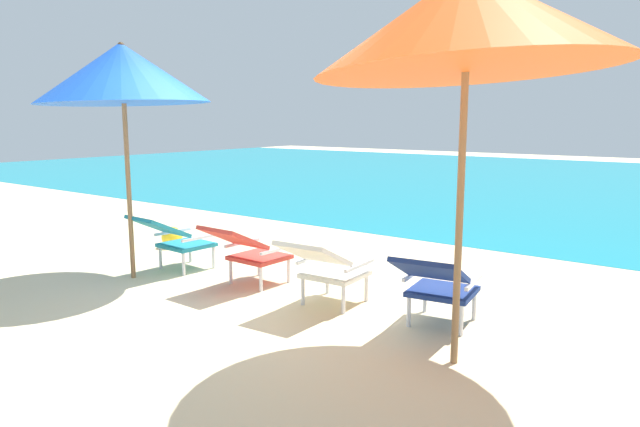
{
  "coord_description": "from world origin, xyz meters",
  "views": [
    {
      "loc": [
        3.51,
        -4.22,
        1.72
      ],
      "look_at": [
        0.0,
        0.45,
        0.75
      ],
      "focal_mm": 32.31,
      "sensor_mm": 36.0,
      "label": 1
    }
  ],
  "objects_px": {
    "beach_umbrella_right": "(468,21)",
    "beach_ball": "(172,237)",
    "lounge_chair_near_left": "(247,249)",
    "lounge_chair_near_right": "(325,265)",
    "lounge_chair_far_right": "(437,282)",
    "lounge_chair_far_left": "(173,237)",
    "beach_umbrella_left": "(122,73)"
  },
  "relations": [
    {
      "from": "lounge_chair_near_right",
      "to": "beach_umbrella_left",
      "type": "relative_size",
      "value": 0.36
    },
    {
      "from": "lounge_chair_far_left",
      "to": "beach_umbrella_right",
      "type": "distance_m",
      "value": 4.08
    },
    {
      "from": "beach_ball",
      "to": "beach_umbrella_right",
      "type": "bearing_deg",
      "value": -14.7
    },
    {
      "from": "beach_umbrella_right",
      "to": "beach_ball",
      "type": "bearing_deg",
      "value": 165.3
    },
    {
      "from": "lounge_chair_far_right",
      "to": "beach_umbrella_right",
      "type": "bearing_deg",
      "value": -52.86
    },
    {
      "from": "lounge_chair_near_left",
      "to": "beach_umbrella_left",
      "type": "xyz_separation_m",
      "value": [
        -1.25,
        -0.5,
        1.77
      ]
    },
    {
      "from": "lounge_chair_near_right",
      "to": "beach_umbrella_right",
      "type": "distance_m",
      "value": 2.45
    },
    {
      "from": "lounge_chair_near_left",
      "to": "beach_ball",
      "type": "relative_size",
      "value": 3.17
    },
    {
      "from": "lounge_chair_far_left",
      "to": "lounge_chair_far_right",
      "type": "height_order",
      "value": "same"
    },
    {
      "from": "beach_umbrella_left",
      "to": "beach_ball",
      "type": "relative_size",
      "value": 8.97
    },
    {
      "from": "lounge_chair_far_right",
      "to": "beach_umbrella_right",
      "type": "xyz_separation_m",
      "value": [
        0.39,
        -0.52,
        1.94
      ]
    },
    {
      "from": "lounge_chair_far_right",
      "to": "beach_umbrella_left",
      "type": "xyz_separation_m",
      "value": [
        -3.33,
        -0.54,
        1.77
      ]
    },
    {
      "from": "lounge_chair_far_left",
      "to": "beach_umbrella_left",
      "type": "xyz_separation_m",
      "value": [
        -0.16,
        -0.44,
        1.77
      ]
    },
    {
      "from": "beach_umbrella_right",
      "to": "lounge_chair_near_right",
      "type": "bearing_deg",
      "value": 164.11
    },
    {
      "from": "lounge_chair_far_right",
      "to": "beach_ball",
      "type": "relative_size",
      "value": 3.36
    },
    {
      "from": "lounge_chair_near_left",
      "to": "beach_umbrella_right",
      "type": "bearing_deg",
      "value": -10.92
    },
    {
      "from": "lounge_chair_near_right",
      "to": "beach_ball",
      "type": "bearing_deg",
      "value": 165.85
    },
    {
      "from": "lounge_chair_near_right",
      "to": "lounge_chair_near_left",
      "type": "bearing_deg",
      "value": 176.31
    },
    {
      "from": "lounge_chair_near_left",
      "to": "lounge_chair_near_right",
      "type": "relative_size",
      "value": 0.98
    },
    {
      "from": "lounge_chair_far_left",
      "to": "beach_ball",
      "type": "xyz_separation_m",
      "value": [
        -1.02,
        0.79,
        -0.26
      ]
    },
    {
      "from": "lounge_chair_near_right",
      "to": "beach_ball",
      "type": "height_order",
      "value": "lounge_chair_near_right"
    },
    {
      "from": "lounge_chair_far_left",
      "to": "lounge_chair_near_left",
      "type": "height_order",
      "value": "same"
    },
    {
      "from": "lounge_chair_far_left",
      "to": "beach_ball",
      "type": "height_order",
      "value": "lounge_chair_far_left"
    },
    {
      "from": "lounge_chair_near_right",
      "to": "beach_umbrella_right",
      "type": "bearing_deg",
      "value": -15.89
    },
    {
      "from": "lounge_chair_near_right",
      "to": "beach_umbrella_left",
      "type": "height_order",
      "value": "beach_umbrella_left"
    },
    {
      "from": "lounge_chair_near_right",
      "to": "lounge_chair_far_right",
      "type": "bearing_deg",
      "value": 5.86
    },
    {
      "from": "lounge_chair_far_left",
      "to": "lounge_chair_near_left",
      "type": "relative_size",
      "value": 1.02
    },
    {
      "from": "lounge_chair_far_left",
      "to": "beach_umbrella_left",
      "type": "height_order",
      "value": "beach_umbrella_left"
    },
    {
      "from": "lounge_chair_far_right",
      "to": "beach_ball",
      "type": "height_order",
      "value": "lounge_chair_far_right"
    },
    {
      "from": "lounge_chair_far_left",
      "to": "beach_umbrella_right",
      "type": "xyz_separation_m",
      "value": [
        3.57,
        -0.41,
        1.94
      ]
    },
    {
      "from": "lounge_chair_far_left",
      "to": "lounge_chair_near_right",
      "type": "height_order",
      "value": "same"
    },
    {
      "from": "beach_umbrella_right",
      "to": "lounge_chair_far_left",
      "type": "bearing_deg",
      "value": 173.37
    }
  ]
}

